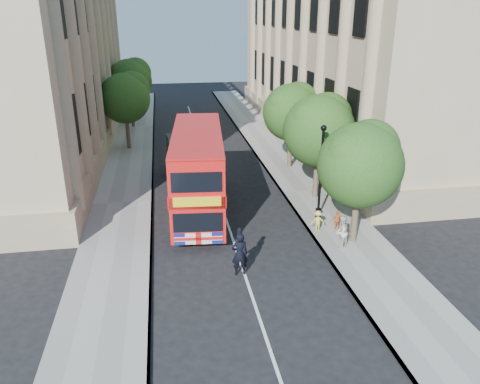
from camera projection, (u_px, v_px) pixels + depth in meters
name	position (u px, v px, depth m)	size (l,w,h in m)	color
ground	(249.00, 286.00, 19.51)	(120.00, 120.00, 0.00)	black
pavement_right	(309.00, 191.00, 29.57)	(3.50, 80.00, 0.12)	gray
pavement_left	(123.00, 203.00, 27.80)	(3.50, 80.00, 0.12)	gray
building_right	(355.00, 32.00, 40.46)	(12.00, 38.00, 18.00)	tan
building_left	(18.00, 35.00, 36.20)	(12.00, 38.00, 18.00)	tan
tree_right_near	(361.00, 160.00, 21.66)	(4.00, 4.00, 6.08)	#473828
tree_right_mid	(320.00, 127.00, 27.11)	(4.20, 4.20, 6.37)	#473828
tree_right_far	(292.00, 109.00, 32.68)	(4.00, 4.00, 6.15)	#473828
tree_left_far	(125.00, 95.00, 37.25)	(4.00, 4.00, 6.30)	#473828
tree_left_back	(130.00, 79.00, 44.51)	(4.20, 4.20, 6.65)	#473828
lamp_post	(321.00, 176.00, 24.89)	(0.32, 0.32, 5.16)	black
double_decker_bus	(198.00, 170.00, 25.82)	(3.48, 10.09, 4.57)	red
box_van	(184.00, 159.00, 31.88)	(2.23, 4.72, 2.62)	black
police_constable	(240.00, 254.00, 20.04)	(0.72, 0.47, 1.97)	black
woman_pedestrian	(341.00, 232.00, 22.13)	(0.79, 0.62, 1.63)	beige
child_a	(337.00, 220.00, 24.13)	(0.60, 0.25, 1.02)	orange
child_b	(318.00, 221.00, 23.92)	(0.73, 0.42, 1.13)	#DAC44A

